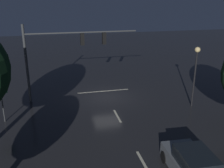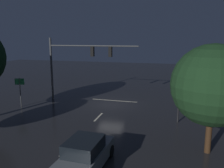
# 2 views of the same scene
# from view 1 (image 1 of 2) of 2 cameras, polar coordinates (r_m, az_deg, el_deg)

# --- Properties ---
(ground_plane) EXTENTS (80.00, 80.00, 0.00)m
(ground_plane) POSITION_cam_1_polar(r_m,az_deg,el_deg) (23.77, -1.16, -2.89)
(ground_plane) COLOR #232326
(traffic_signal_assembly) EXTENTS (9.53, 0.47, 6.70)m
(traffic_signal_assembly) POSITION_cam_1_polar(r_m,az_deg,el_deg) (22.36, -10.62, 7.80)
(traffic_signal_assembly) COLOR #383A3D
(traffic_signal_assembly) RESTS_ON ground_plane
(lane_dash_far) EXTENTS (0.16, 2.20, 0.01)m
(lane_dash_far) POSITION_cam_1_polar(r_m,az_deg,el_deg) (20.21, 1.19, -7.06)
(lane_dash_far) COLOR beige
(lane_dash_far) RESTS_ON ground_plane
(lane_dash_mid) EXTENTS (0.16, 2.20, 0.01)m
(lane_dash_mid) POSITION_cam_1_polar(r_m,az_deg,el_deg) (15.29, 6.90, -16.79)
(lane_dash_mid) COLOR beige
(lane_dash_mid) RESTS_ON ground_plane
(stop_bar) EXTENTS (5.00, 0.16, 0.01)m
(stop_bar) POSITION_cam_1_polar(r_m,az_deg,el_deg) (25.19, -1.89, -1.57)
(stop_bar) COLOR beige
(stop_bar) RESTS_ON ground_plane
(car_approaching) EXTENTS (2.06, 4.43, 1.70)m
(car_approaching) POSITION_cam_1_polar(r_m,az_deg,el_deg) (14.15, 17.47, -17.04)
(car_approaching) COLOR slate
(car_approaching) RESTS_ON ground_plane
(street_lamp_left_kerb) EXTENTS (0.44, 0.44, 5.03)m
(street_lamp_left_kerb) POSITION_cam_1_polar(r_m,az_deg,el_deg) (21.84, 17.97, 3.89)
(street_lamp_left_kerb) COLOR black
(street_lamp_left_kerb) RESTS_ON ground_plane
(route_sign) EXTENTS (0.88, 0.29, 2.87)m
(route_sign) POSITION_cam_1_polar(r_m,az_deg,el_deg) (20.18, -23.21, -2.36)
(route_sign) COLOR #383A3D
(route_sign) RESTS_ON ground_plane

